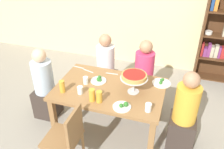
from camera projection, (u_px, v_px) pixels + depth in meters
ground_plane at (110, 128)px, 3.50m from camera, size 12.00×12.00×0.00m
dining_table at (110, 94)px, 3.17m from camera, size 1.43×0.95×0.74m
diner_head_east at (184, 117)px, 3.00m from camera, size 0.34×0.34×1.15m
diner_head_west at (45, 89)px, 3.54m from camera, size 0.34×0.34×1.15m
diner_far_right at (143, 78)px, 3.78m from camera, size 0.34×0.34×1.15m
diner_far_left at (106, 71)px, 3.99m from camera, size 0.34×0.34×1.15m
chair_near_left at (67, 136)px, 2.72m from camera, size 0.40×0.40×0.87m
deep_dish_pizza_stand at (134, 77)px, 2.92m from camera, size 0.35×0.35×0.27m
salad_plate_near_diner at (161, 83)px, 3.20m from camera, size 0.25×0.25×0.06m
salad_plate_far_diner at (99, 80)px, 3.25m from camera, size 0.22×0.22×0.07m
salad_plate_spare at (123, 106)px, 2.76m from camera, size 0.22×0.22×0.07m
beer_glass_amber_tall at (92, 95)px, 2.84m from camera, size 0.08×0.08×0.17m
beer_glass_amber_short at (99, 97)px, 2.83m from camera, size 0.08×0.08×0.15m
beer_glass_amber_spare at (62, 86)px, 3.00m from camera, size 0.07×0.07×0.17m
water_glass_clear_near at (80, 90)px, 2.99m from camera, size 0.07×0.07×0.10m
water_glass_clear_far at (86, 80)px, 3.18m from camera, size 0.07×0.07×0.10m
water_glass_clear_spare at (148, 107)px, 2.69m from camera, size 0.08×0.08×0.10m
cutlery_fork_near at (112, 74)px, 3.42m from camera, size 0.18×0.03×0.00m
cutlery_knife_near at (133, 77)px, 3.34m from camera, size 0.18×0.06×0.00m
cutlery_fork_far at (79, 67)px, 3.59m from camera, size 0.18×0.04×0.00m
cutlery_knife_far at (88, 71)px, 3.49m from camera, size 0.18×0.07×0.00m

